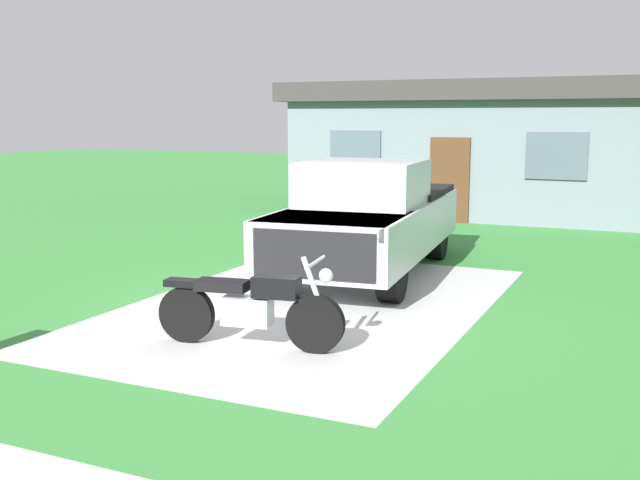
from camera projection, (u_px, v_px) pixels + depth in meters
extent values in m
plane|color=#3A883C|center=(310.00, 305.00, 10.48)|extent=(80.00, 80.00, 0.00)
cube|color=silver|center=(310.00, 305.00, 10.48)|extent=(4.60, 7.13, 0.01)
cylinder|color=black|center=(315.00, 324.00, 8.32)|extent=(0.67, 0.22, 0.66)
cylinder|color=black|center=(187.00, 314.00, 8.73)|extent=(0.67, 0.22, 0.66)
cube|color=silver|center=(247.00, 311.00, 8.52)|extent=(0.59, 0.35, 0.32)
cube|color=black|center=(276.00, 287.00, 8.38)|extent=(0.55, 0.34, 0.24)
cube|color=black|center=(222.00, 285.00, 8.55)|extent=(0.64, 0.37, 0.12)
cube|color=black|center=(186.00, 283.00, 8.67)|extent=(0.51, 0.27, 0.08)
cylinder|color=silver|center=(315.00, 291.00, 8.26)|extent=(0.34, 0.11, 0.77)
cylinder|color=silver|center=(315.00, 262.00, 8.21)|extent=(0.15, 0.70, 0.04)
sphere|color=silver|center=(326.00, 276.00, 8.20)|extent=(0.16, 0.16, 0.16)
cylinder|color=black|center=(392.00, 273.00, 10.62)|extent=(0.38, 0.87, 0.84)
cylinder|color=black|center=(284.00, 265.00, 11.14)|extent=(0.38, 0.87, 0.84)
cylinder|color=black|center=(436.00, 236.00, 13.89)|extent=(0.38, 0.87, 0.84)
cylinder|color=black|center=(351.00, 232.00, 14.41)|extent=(0.38, 0.87, 0.84)
cube|color=#B7BABF|center=(370.00, 226.00, 12.50)|extent=(2.55, 5.77, 0.80)
cube|color=#B7BABF|center=(336.00, 223.00, 10.72)|extent=(2.08, 2.08, 0.20)
cube|color=#B7BABF|center=(363.00, 183.00, 12.01)|extent=(1.98, 2.07, 0.70)
cube|color=#3F4C56|center=(349.00, 194.00, 11.28)|extent=(1.71, 0.33, 0.60)
cube|color=black|center=(392.00, 201.00, 13.91)|extent=(2.13, 2.58, 0.50)
cube|color=black|center=(314.00, 255.00, 9.90)|extent=(1.70, 0.27, 0.64)
cube|color=slate|center=(474.00, 157.00, 20.86)|extent=(9.00, 5.00, 3.00)
cube|color=#383333|center=(476.00, 93.00, 20.58)|extent=(9.60, 5.60, 0.50)
cube|color=#4C2D19|center=(449.00, 180.00, 18.66)|extent=(1.00, 0.08, 2.10)
cube|color=#4C5966|center=(355.00, 152.00, 19.59)|extent=(1.40, 0.06, 1.10)
cube|color=#4C5966|center=(556.00, 156.00, 17.52)|extent=(1.40, 0.06, 1.10)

